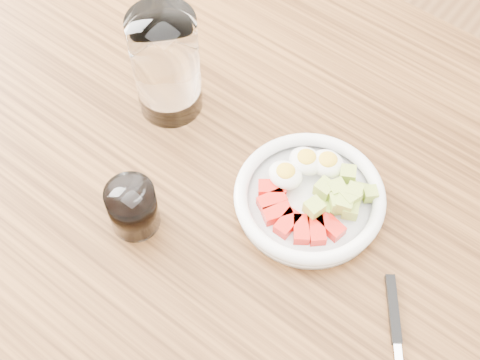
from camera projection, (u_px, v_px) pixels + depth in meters
The scene contains 5 objects.
dining_table at pixel (241, 237), 0.95m from camera, with size 1.50×0.90×0.77m.
bowl at pixel (311, 195), 0.85m from camera, with size 0.19×0.19×0.05m.
fork at pixel (395, 328), 0.77m from camera, with size 0.12×0.15×0.01m.
water_glass at pixel (166, 65), 0.88m from camera, with size 0.09×0.09×0.16m, color white.
coffee_glass at pixel (133, 208), 0.82m from camera, with size 0.06×0.06×0.07m.
Camera 1 is at (0.26, -0.35, 1.52)m, focal length 50.00 mm.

